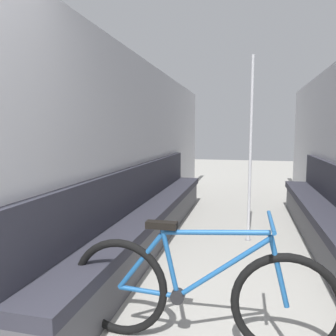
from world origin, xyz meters
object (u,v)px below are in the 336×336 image
object	(u,v)px
grab_pole_near	(250,152)
bench_seat_row_left	(150,217)
bench_seat_row_right	(334,229)
bicycle	(198,293)

from	to	relation	value
grab_pole_near	bench_seat_row_left	bearing A→B (deg)	-163.48
bench_seat_row_left	grab_pole_near	size ratio (longest dim) A/B	2.16
bench_seat_row_right	grab_pole_near	world-z (taller)	grab_pole_near
bench_seat_row_right	bicycle	size ratio (longest dim) A/B	2.86
bicycle	grab_pole_near	distance (m)	2.33
bicycle	bench_seat_row_left	bearing A→B (deg)	123.63
bench_seat_row_left	grab_pole_near	xyz separation A→B (m)	(1.18, 0.35, 0.79)
bench_seat_row_right	bench_seat_row_left	bearing A→B (deg)	180.00
bench_seat_row_right	grab_pole_near	size ratio (longest dim) A/B	2.16
bench_seat_row_right	bicycle	world-z (taller)	bench_seat_row_right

